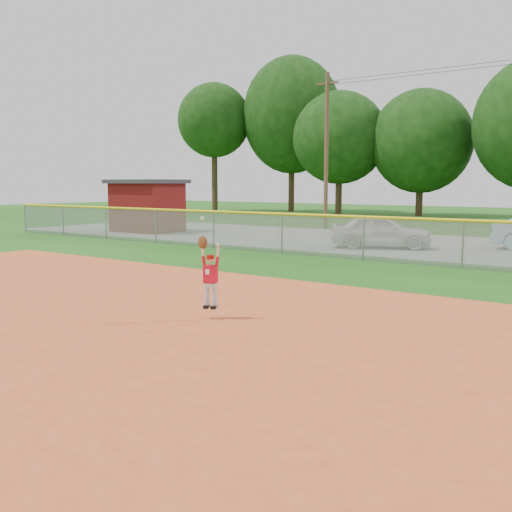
{
  "coord_description": "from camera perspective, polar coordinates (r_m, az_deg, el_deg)",
  "views": [
    {
      "loc": [
        8.28,
        -7.99,
        2.61
      ],
      "look_at": [
        1.34,
        1.76,
        1.1
      ],
      "focal_mm": 40.0,
      "sensor_mm": 36.0,
      "label": 1
    }
  ],
  "objects": [
    {
      "name": "power_lines",
      "position": [
        30.93,
        22.14,
        10.51
      ],
      "size": [
        19.4,
        0.24,
        9.0
      ],
      "color": "#4C3823",
      "rests_on": "ground"
    },
    {
      "name": "clay_infield",
      "position": [
        10.01,
        -22.87,
        -8.39
      ],
      "size": [
        24.0,
        16.0,
        0.04
      ],
      "primitive_type": "cube",
      "color": "#BD4A22",
      "rests_on": "ground"
    },
    {
      "name": "ballplayer",
      "position": [
        10.92,
        -4.69,
        -1.66
      ],
      "size": [
        0.46,
        0.25,
        1.76
      ],
      "color": "silver",
      "rests_on": "ground"
    },
    {
      "name": "parking_strip",
      "position": [
        25.51,
        16.32,
        1.07
      ],
      "size": [
        44.0,
        10.0,
        0.03
      ],
      "primitive_type": "cube",
      "color": "gray",
      "rests_on": "ground"
    },
    {
      "name": "utility_shed",
      "position": [
        31.75,
        -10.83,
        5.0
      ],
      "size": [
        3.84,
        3.0,
        2.86
      ],
      "color": "#550D0C",
      "rests_on": "ground"
    },
    {
      "name": "ground",
      "position": [
        11.8,
        -10.35,
        -5.71
      ],
      "size": [
        120.0,
        120.0,
        0.0
      ],
      "primitive_type": "plane",
      "color": "#1B5112",
      "rests_on": "ground"
    },
    {
      "name": "car_white_a",
      "position": [
        23.72,
        12.39,
        2.44
      ],
      "size": [
        4.3,
        3.08,
        1.36
      ],
      "primitive_type": "imported",
      "rotation": [
        0.0,
        0.0,
        1.99
      ],
      "color": "silver",
      "rests_on": "parking_strip"
    },
    {
      "name": "outfield_fence",
      "position": [
        19.88,
        10.7,
        2.09
      ],
      "size": [
        40.06,
        0.1,
        1.55
      ],
      "color": "gray",
      "rests_on": "ground"
    }
  ]
}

